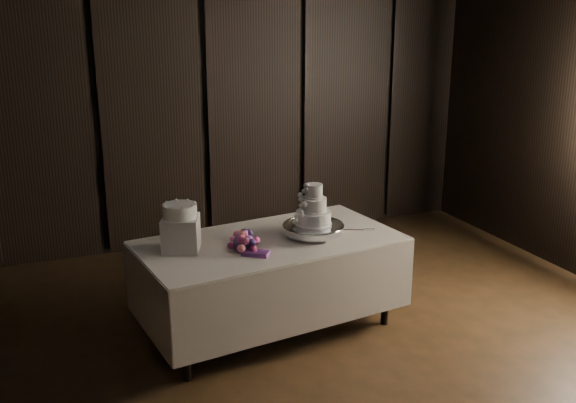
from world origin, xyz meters
The scene contains 8 objects.
room centered at (0.00, 0.00, 1.50)m, with size 6.08×7.08×3.08m.
display_table centered at (-0.13, 1.29, 0.42)m, with size 2.11×1.30×0.76m.
cake_stand centered at (0.22, 1.25, 0.81)m, with size 0.48×0.48×0.09m, color silver.
wedding_cake centered at (0.19, 1.24, 0.98)m, with size 0.31×0.27×0.33m.
bouquet centered at (-0.39, 1.13, 0.83)m, with size 0.30×0.40×0.19m, color #BF4C7A, non-canonical shape.
box_pedestal centered at (-0.81, 1.32, 0.89)m, with size 0.26×0.26×0.25m, color white.
small_cake centered at (-0.81, 1.32, 1.06)m, with size 0.25×0.25×0.10m, color white.
cake_knife centered at (0.51, 1.26, 0.77)m, with size 0.37×0.02×0.01m, color silver.
Camera 1 is at (-1.70, -3.09, 2.43)m, focal length 40.00 mm.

